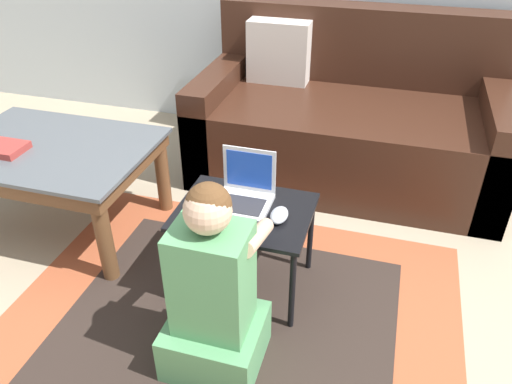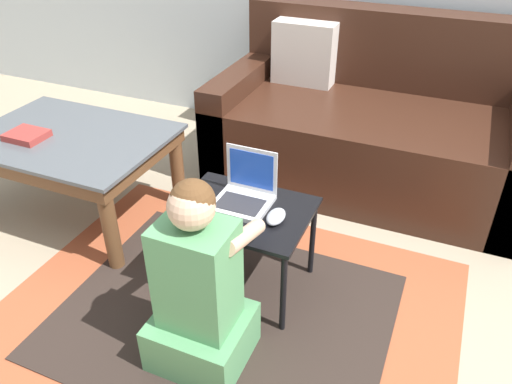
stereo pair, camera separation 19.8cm
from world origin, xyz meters
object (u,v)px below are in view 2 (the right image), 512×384
object	(u,v)px
book_on_table	(27,135)
coffee_table	(71,148)
laptop_desk	(244,219)
computer_mouse	(276,217)
couch	(370,127)
laptop	(244,195)
person_seated	(199,293)

from	to	relation	value
book_on_table	coffee_table	bearing A→B (deg)	34.07
laptop_desk	computer_mouse	size ratio (longest dim) A/B	4.75
couch	laptop	world-z (taller)	couch
person_seated	book_on_table	bearing A→B (deg)	158.37
computer_mouse	laptop_desk	bearing A→B (deg)	171.35
couch	laptop_desk	world-z (taller)	couch
laptop_desk	computer_mouse	bearing A→B (deg)	-8.65
couch	computer_mouse	size ratio (longest dim) A/B	14.98
couch	coffee_table	size ratio (longest dim) A/B	1.80
computer_mouse	book_on_table	distance (m)	1.31
laptop_desk	computer_mouse	distance (m)	0.16
person_seated	computer_mouse	bearing A→B (deg)	71.27
laptop	computer_mouse	world-z (taller)	laptop
laptop_desk	book_on_table	size ratio (longest dim) A/B	2.98
coffee_table	laptop	distance (m)	1.00
couch	book_on_table	xyz separation A→B (m)	(-1.42, -1.09, 0.17)
laptop	coffee_table	bearing A→B (deg)	173.11
computer_mouse	book_on_table	bearing A→B (deg)	176.47
coffee_table	laptop_desk	world-z (taller)	coffee_table
laptop	laptop_desk	bearing A→B (deg)	-71.22
computer_mouse	person_seated	xyz separation A→B (m)	(-0.13, -0.39, -0.10)
coffee_table	laptop_desk	distance (m)	1.02
laptop	person_seated	xyz separation A→B (m)	(0.03, -0.45, -0.12)
couch	person_seated	size ratio (longest dim) A/B	2.21
coffee_table	laptop	xyz separation A→B (m)	(0.99, -0.12, 0.05)
laptop	computer_mouse	distance (m)	0.18
laptop	book_on_table	xyz separation A→B (m)	(-1.14, 0.01, 0.04)
couch	computer_mouse	bearing A→B (deg)	-95.83
computer_mouse	book_on_table	world-z (taller)	book_on_table
couch	laptop	distance (m)	1.15
couch	laptop	xyz separation A→B (m)	(-0.28, -1.11, 0.13)
laptop	person_seated	distance (m)	0.47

